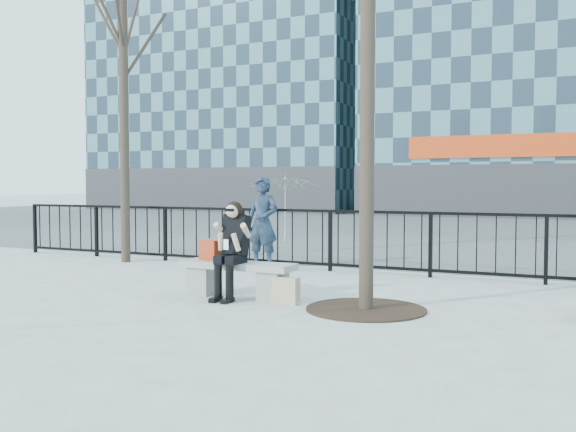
% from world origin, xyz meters
% --- Properties ---
extents(ground, '(120.00, 120.00, 0.00)m').
position_xyz_m(ground, '(0.00, 0.00, 0.00)').
color(ground, gray).
rests_on(ground, ground).
extents(street_surface, '(60.00, 23.00, 0.01)m').
position_xyz_m(street_surface, '(0.00, 15.00, 0.00)').
color(street_surface, '#474747').
rests_on(street_surface, ground).
extents(railing, '(14.00, 0.06, 1.10)m').
position_xyz_m(railing, '(0.00, 3.00, 0.55)').
color(railing, black).
rests_on(railing, ground).
extents(building_left, '(16.20, 10.20, 22.60)m').
position_xyz_m(building_left, '(-15.00, 27.00, 11.30)').
color(building_left, slate).
rests_on(building_left, ground).
extents(tree_left, '(2.80, 2.80, 6.50)m').
position_xyz_m(tree_left, '(-4.00, 2.50, 4.86)').
color(tree_left, black).
rests_on(tree_left, ground).
extents(tree_grate, '(1.50, 1.50, 0.02)m').
position_xyz_m(tree_grate, '(1.90, -0.10, 0.01)').
color(tree_grate, black).
rests_on(tree_grate, ground).
extents(bench_main, '(1.65, 0.46, 0.49)m').
position_xyz_m(bench_main, '(0.00, 0.00, 0.30)').
color(bench_main, slate).
rests_on(bench_main, ground).
extents(seated_woman, '(0.50, 0.64, 1.34)m').
position_xyz_m(seated_woman, '(0.00, -0.16, 0.67)').
color(seated_woman, black).
rests_on(seated_woman, ground).
extents(handbag, '(0.39, 0.28, 0.29)m').
position_xyz_m(handbag, '(-0.44, 0.02, 0.64)').
color(handbag, '#9F2D13').
rests_on(handbag, bench_main).
extents(shopping_bag, '(0.38, 0.17, 0.35)m').
position_xyz_m(shopping_bag, '(0.81, -0.15, 0.18)').
color(shopping_bag, '#CBB98F').
rests_on(shopping_bag, ground).
extents(standing_man, '(0.62, 0.41, 1.70)m').
position_xyz_m(standing_man, '(-1.06, 2.80, 0.85)').
color(standing_man, black).
rests_on(standing_man, ground).
extents(vendor_umbrella, '(2.58, 2.61, 1.80)m').
position_xyz_m(vendor_umbrella, '(-2.73, 7.25, 0.90)').
color(vendor_umbrella, '#DFF235').
rests_on(vendor_umbrella, ground).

